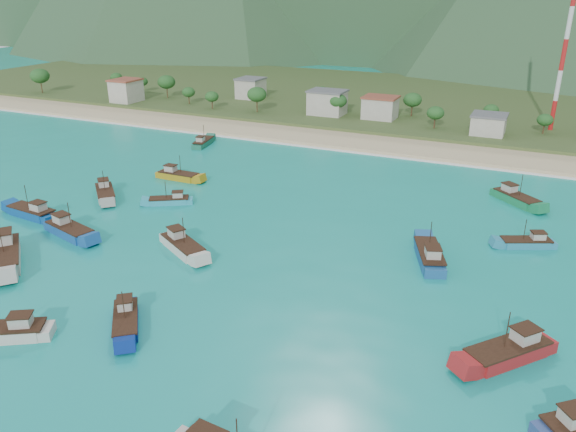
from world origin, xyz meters
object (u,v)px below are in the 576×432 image
at_px(boat_27, 170,201).
at_px(boat_21, 182,247).
at_px(boat_8, 429,256).
at_px(boat_13, 5,256).
at_px(boat_5, 32,213).
at_px(boat_22, 509,353).
at_px(boat_23, 203,143).
at_px(boat_1, 527,244).
at_px(boat_7, 178,176).
at_px(boat_3, 69,231).
at_px(boat_11, 7,333).
at_px(boat_16, 516,199).
at_px(boat_19, 126,321).
at_px(boat_18, 105,194).
at_px(radio_tower, 566,39).

bearing_deg(boat_27, boat_21, -170.66).
xyz_separation_m(boat_8, boat_13, (-57.23, -26.72, 0.23)).
distance_m(boat_5, boat_22, 81.10).
xyz_separation_m(boat_22, boat_23, (-79.55, 62.18, -0.20)).
relative_size(boat_1, boat_13, 0.72).
bearing_deg(boat_7, boat_21, 36.31).
distance_m(boat_3, boat_5, 12.40).
distance_m(boat_11, boat_16, 88.06).
xyz_separation_m(boat_3, boat_22, (68.74, -4.85, 0.04)).
distance_m(boat_19, boat_23, 83.25).
bearing_deg(boat_16, boat_8, 25.08).
xyz_separation_m(boat_18, boat_23, (-3.65, 40.70, -0.10)).
height_order(boat_8, boat_11, boat_8).
height_order(boat_7, boat_13, boat_13).
bearing_deg(boat_7, boat_5, -21.43).
relative_size(radio_tower, boat_11, 4.66).
height_order(radio_tower, boat_18, radio_tower).
bearing_deg(boat_16, boat_23, -55.40).
height_order(boat_1, boat_21, boat_21).
bearing_deg(radio_tower, boat_3, -123.48).
bearing_deg(boat_27, boat_5, 98.75).
height_order(boat_11, boat_16, boat_16).
relative_size(radio_tower, boat_8, 4.19).
relative_size(boat_19, boat_23, 0.93).
relative_size(boat_5, boat_16, 1.09).
distance_m(boat_3, boat_11, 29.44).
height_order(boat_7, boat_11, boat_11).
height_order(boat_7, boat_21, boat_21).
xyz_separation_m(boat_5, boat_27, (18.42, 15.62, -0.25)).
bearing_deg(radio_tower, boat_23, -148.95).
xyz_separation_m(radio_tower, boat_5, (-82.13, -102.79, -24.71)).
relative_size(radio_tower, boat_18, 5.04).
height_order(boat_1, boat_27, boat_1).
bearing_deg(boat_27, boat_23, -7.33).
distance_m(boat_3, boat_19, 31.30).
bearing_deg(boat_21, boat_5, -60.90).
distance_m(boat_8, boat_27, 49.54).
xyz_separation_m(boat_1, boat_23, (-79.63, 30.41, 0.08)).
bearing_deg(boat_19, boat_3, -72.20).
bearing_deg(boat_22, boat_7, 12.25).
relative_size(boat_11, boat_13, 0.83).
bearing_deg(boat_27, boat_13, 133.96).
relative_size(boat_1, boat_21, 0.82).
bearing_deg(boat_13, boat_27, -153.15).
bearing_deg(boat_21, boat_7, -114.05).
xyz_separation_m(boat_18, boat_19, (33.25, -33.93, -0.09)).
bearing_deg(boat_8, boat_11, -155.71).
xyz_separation_m(boat_13, boat_18, (-5.81, 27.96, -0.30)).
relative_size(boat_1, boat_8, 0.78).
bearing_deg(boat_8, boat_5, 169.45).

